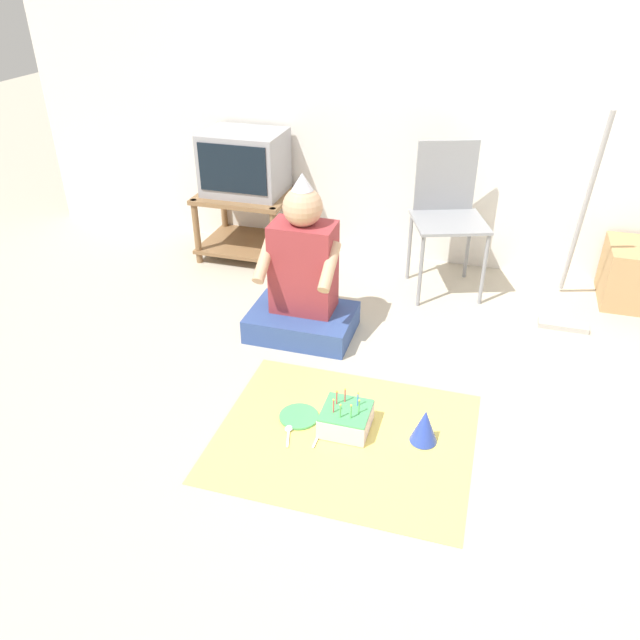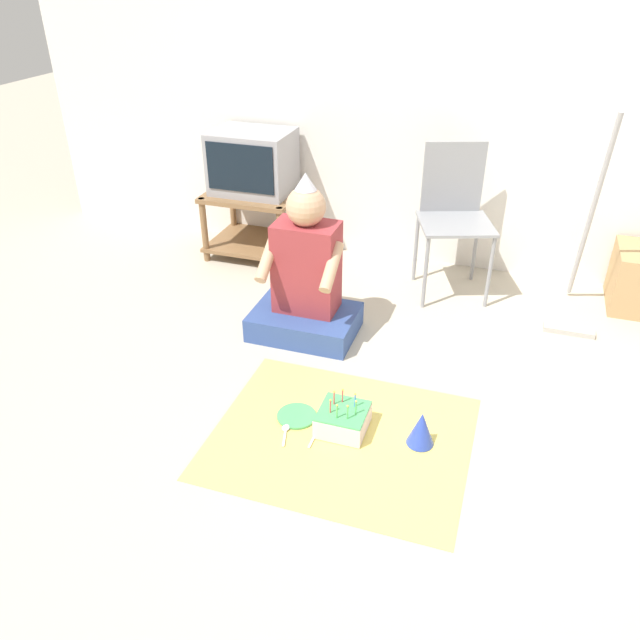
% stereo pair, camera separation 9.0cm
% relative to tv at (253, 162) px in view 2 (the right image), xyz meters
% --- Properties ---
extents(ground_plane, '(16.00, 16.00, 0.00)m').
position_rel_tv_xyz_m(ground_plane, '(1.51, -1.75, -0.66)').
color(ground_plane, '#BCB29E').
extents(wall_back, '(6.40, 0.06, 2.55)m').
position_rel_tv_xyz_m(wall_back, '(1.51, 0.27, 0.61)').
color(wall_back, white).
rests_on(wall_back, ground_plane).
extents(tv_stand, '(0.63, 0.52, 0.46)m').
position_rel_tv_xyz_m(tv_stand, '(0.00, -0.02, -0.39)').
color(tv_stand, olive).
rests_on(tv_stand, ground_plane).
extents(tv, '(0.53, 0.42, 0.41)m').
position_rel_tv_xyz_m(tv, '(0.00, 0.00, 0.00)').
color(tv, '#99999E').
rests_on(tv, tv_stand).
extents(folding_chair, '(0.54, 0.53, 0.92)m').
position_rel_tv_xyz_m(folding_chair, '(1.38, -0.11, -0.13)').
color(folding_chair, gray).
rests_on(folding_chair, ground_plane).
extents(dust_mop, '(0.28, 0.52, 1.24)m').
position_rel_tv_xyz_m(dust_mop, '(2.14, -0.32, -0.29)').
color(dust_mop, '#B2ADA3').
rests_on(dust_mop, ground_plane).
extents(person_seated, '(0.58, 0.42, 0.93)m').
position_rel_tv_xyz_m(person_seated, '(0.70, -0.91, -0.35)').
color(person_seated, '#334C8C').
rests_on(person_seated, ground_plane).
extents(party_cloth, '(1.14, 0.94, 0.01)m').
position_rel_tv_xyz_m(party_cloth, '(1.15, -1.73, -0.66)').
color(party_cloth, '#EAD666').
rests_on(party_cloth, ground_plane).
extents(birthday_cake, '(0.22, 0.22, 0.18)m').
position_rel_tv_xyz_m(birthday_cake, '(1.15, -1.67, -0.61)').
color(birthday_cake, silver).
rests_on(birthday_cake, party_cloth).
extents(party_hat_blue, '(0.12, 0.12, 0.17)m').
position_rel_tv_xyz_m(party_hat_blue, '(1.50, -1.66, -0.58)').
color(party_hat_blue, blue).
rests_on(party_hat_blue, party_cloth).
extents(paper_plate, '(0.19, 0.19, 0.01)m').
position_rel_tv_xyz_m(paper_plate, '(0.92, -1.66, -0.65)').
color(paper_plate, '#4CB266').
rests_on(paper_plate, party_cloth).
extents(plastic_spoon_near, '(0.04, 0.15, 0.01)m').
position_rel_tv_xyz_m(plastic_spoon_near, '(1.04, -1.74, -0.65)').
color(plastic_spoon_near, white).
rests_on(plastic_spoon_near, party_cloth).
extents(plastic_spoon_far, '(0.06, 0.14, 0.01)m').
position_rel_tv_xyz_m(plastic_spoon_far, '(0.90, -1.78, -0.65)').
color(plastic_spoon_far, white).
rests_on(plastic_spoon_far, party_cloth).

